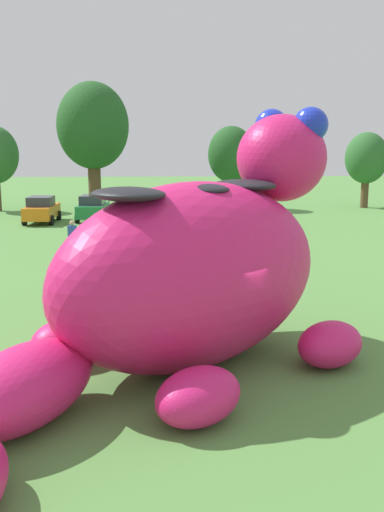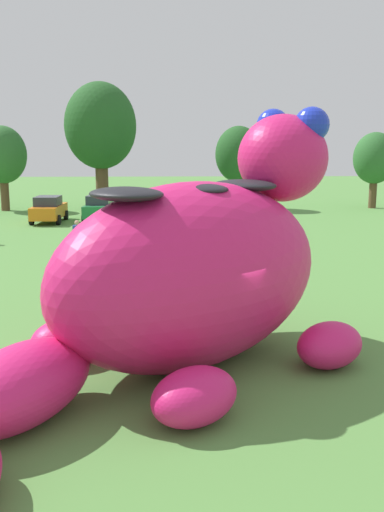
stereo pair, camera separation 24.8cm
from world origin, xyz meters
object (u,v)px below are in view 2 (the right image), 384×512
object	(u,v)px
car_green	(100,208)
spectator_far_side	(78,239)
spectator_wandering	(192,235)
giant_inflatable_creature	(194,272)
car_orange	(49,209)
spectator_by_cars	(147,256)
car_blue	(160,208)

from	to	relation	value
car_green	spectator_far_side	size ratio (longest dim) A/B	2.44
car_green	spectator_wandering	size ratio (longest dim) A/B	2.44
giant_inflatable_creature	spectator_far_side	world-z (taller)	giant_inflatable_creature
car_orange	spectator_wandering	distance (m)	14.29
spectator_by_cars	spectator_wandering	size ratio (longest dim) A/B	1.00
giant_inflatable_creature	spectator_wandering	size ratio (longest dim) A/B	6.22
car_green	car_blue	xyz separation A→B (m)	(4.00, -0.19, 0.00)
giant_inflatable_creature	car_blue	size ratio (longest dim) A/B	2.57
car_green	spectator_wandering	xyz separation A→B (m)	(5.72, -11.89, -0.01)
giant_inflatable_creature	spectator_by_cars	xyz separation A→B (m)	(-1.41, 8.79, -1.33)
spectator_wandering	spectator_far_side	distance (m)	5.30
giant_inflatable_creature	spectator_far_side	distance (m)	13.79
spectator_wandering	giant_inflatable_creature	bearing A→B (deg)	-92.05
car_green	giant_inflatable_creature	bearing A→B (deg)	-78.58
car_orange	spectator_far_side	world-z (taller)	car_orange
spectator_wandering	spectator_far_side	world-z (taller)	same
giant_inflatable_creature	car_blue	xyz separation A→B (m)	(-1.22, 25.65, -1.32)
car_orange	car_green	distance (m)	3.33
car_blue	spectator_by_cars	distance (m)	16.86
spectator_wandering	car_orange	bearing A→B (deg)	128.86
giant_inflatable_creature	spectator_wandering	bearing A→B (deg)	87.95
car_orange	spectator_wandering	world-z (taller)	car_orange
car_orange	car_green	world-z (taller)	same
car_blue	spectator_wandering	distance (m)	11.83
giant_inflatable_creature	spectator_wandering	world-z (taller)	giant_inflatable_creature
car_orange	car_blue	xyz separation A→B (m)	(7.24, 0.58, 0.00)
spectator_wandering	spectator_far_side	xyz separation A→B (m)	(-5.19, -1.05, 0.00)
car_green	spectator_by_cars	size ratio (longest dim) A/B	2.44
car_green	car_blue	distance (m)	4.00
giant_inflatable_creature	spectator_by_cars	bearing A→B (deg)	99.10
spectator_by_cars	spectator_far_side	world-z (taller)	same
spectator_by_cars	spectator_far_side	xyz separation A→B (m)	(-3.28, 4.10, 0.00)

